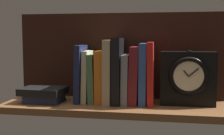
{
  "coord_description": "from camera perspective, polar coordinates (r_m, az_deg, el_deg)",
  "views": [
    {
      "loc": [
        17.87,
        -107.57,
        24.69
      ],
      "look_at": [
        -1.23,
        3.18,
        13.37
      ],
      "focal_mm": 47.34,
      "sensor_mm": 36.0,
      "label": 1
    }
  ],
  "objects": [
    {
      "name": "back_panel",
      "position": [
        1.21,
        1.29,
        2.28
      ],
      "size": [
        83.63,
        1.2,
        34.7
      ],
      "primitive_type": "cube",
      "color": "black",
      "rests_on": "ground_plane"
    },
    {
      "name": "ground_plane",
      "position": [
        1.12,
        0.35,
        -7.63
      ],
      "size": [
        83.63,
        25.26,
        2.5
      ],
      "primitive_type": "cube",
      "color": "brown"
    },
    {
      "name": "book_black_skeptic",
      "position": [
        1.13,
        1.22,
        -0.54
      ],
      "size": [
        3.24,
        16.5,
        24.7
      ],
      "primitive_type": "cube",
      "rotation": [
        0.0,
        -0.0,
        0.0
      ],
      "color": "black",
      "rests_on": "ground_plane"
    },
    {
      "name": "book_tan_shortstories",
      "position": [
        1.13,
        -0.44,
        -0.71
      ],
      "size": [
        3.03,
        16.14,
        23.92
      ],
      "primitive_type": "cube",
      "rotation": [
        0.0,
        0.01,
        0.0
      ],
      "color": "tan",
      "rests_on": "ground_plane"
    },
    {
      "name": "book_orange_pandolfini",
      "position": [
        1.14,
        -2.07,
        -1.71
      ],
      "size": [
        3.2,
        12.44,
        19.78
      ],
      "primitive_type": "cube",
      "rotation": [
        0.0,
        0.0,
        0.0
      ],
      "color": "orange",
      "rests_on": "ground_plane"
    },
    {
      "name": "framed_clock",
      "position": [
        1.11,
        14.42,
        -2.0
      ],
      "size": [
        19.72,
        7.66,
        20.31
      ],
      "color": "black",
      "rests_on": "ground_plane"
    },
    {
      "name": "book_maroon_dawkins",
      "position": [
        1.12,
        4.41,
        -1.44
      ],
      "size": [
        3.82,
        14.7,
        21.46
      ],
      "primitive_type": "cube",
      "rotation": [
        0.0,
        0.03,
        0.0
      ],
      "color": "maroon",
      "rests_on": "ground_plane"
    },
    {
      "name": "book_gray_chess",
      "position": [
        1.13,
        2.79,
        -2.17
      ],
      "size": [
        2.67,
        14.7,
        18.39
      ],
      "primitive_type": "cube",
      "rotation": [
        0.0,
        0.01,
        0.0
      ],
      "color": "gray",
      "rests_on": "ground_plane"
    },
    {
      "name": "book_navy_bierce",
      "position": [
        1.16,
        -5.89,
        -1.1
      ],
      "size": [
        2.73,
        14.78,
        21.91
      ],
      "primitive_type": "cube",
      "rotation": [
        0.0,
        0.03,
        0.0
      ],
      "color": "#192147",
      "rests_on": "ground_plane"
    },
    {
      "name": "book_cream_twain",
      "position": [
        1.15,
        -4.73,
        -1.65
      ],
      "size": [
        2.58,
        12.13,
        19.8
      ],
      "primitive_type": "cube",
      "rotation": [
        0.0,
        0.03,
        0.0
      ],
      "color": "beige",
      "rests_on": "ground_plane"
    },
    {
      "name": "book_blue_modern",
      "position": [
        1.12,
        6.07,
        -1.14
      ],
      "size": [
        2.74,
        14.38,
        22.68
      ],
      "primitive_type": "cube",
      "rotation": [
        0.0,
        -0.0,
        0.0
      ],
      "color": "#2D4C8E",
      "rests_on": "ground_plane"
    },
    {
      "name": "book_green_romantic",
      "position": [
        1.15,
        -3.53,
        -1.99
      ],
      "size": [
        2.84,
        13.42,
        18.55
      ],
      "primitive_type": "cube",
      "rotation": [
        0.0,
        -0.03,
        0.0
      ],
      "color": "#476B44",
      "rests_on": "ground_plane"
    },
    {
      "name": "book_red_requiem",
      "position": [
        1.12,
        7.49,
        -1.06
      ],
      "size": [
        2.73,
        14.93,
        23.14
      ],
      "primitive_type": "cube",
      "rotation": [
        0.0,
        -0.02,
        0.0
      ],
      "color": "red",
      "rests_on": "ground_plane"
    },
    {
      "name": "book_stack_side",
      "position": [
        1.17,
        -13.04,
        -5.03
      ],
      "size": [
        16.97,
        13.05,
        5.67
      ],
      "color": "#232D4C",
      "rests_on": "ground_plane"
    }
  ]
}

